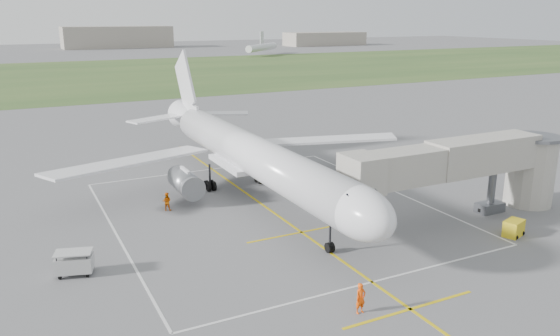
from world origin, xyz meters
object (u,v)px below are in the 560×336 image
baggage_cart (74,263)px  ramp_worker_nose (361,298)px  airliner (249,154)px  jet_bridge (476,166)px  ramp_worker_wing (167,201)px  gpu_unit (514,228)px

baggage_cart → ramp_worker_nose: bearing=-24.7°
airliner → ramp_worker_nose: size_ratio=23.91×
jet_bridge → ramp_worker_wing: (-24.35, 13.89, -3.87)m
ramp_worker_nose → baggage_cart: bearing=133.7°
airliner → gpu_unit: size_ratio=22.55×
airliner → gpu_unit: 24.90m
jet_bridge → gpu_unit: jet_bridge is taller
gpu_unit → ramp_worker_nose: (-18.32, -4.39, 0.31)m
jet_bridge → baggage_cart: (-33.71, 3.82, -3.85)m
gpu_unit → ramp_worker_nose: bearing=175.6°
ramp_worker_nose → gpu_unit: bearing=8.7°
jet_bridge → ramp_worker_nose: jet_bridge is taller
jet_bridge → gpu_unit: (-0.43, -5.04, -4.08)m
airliner → gpu_unit: bearing=-51.6°
ramp_worker_nose → ramp_worker_wing: 23.99m
airliner → baggage_cart: (-17.99, -10.43, -3.50)m
baggage_cart → ramp_worker_wing: 13.75m
gpu_unit → baggage_cart: size_ratio=0.73×
ramp_worker_wing → jet_bridge: bearing=178.6°
baggage_cart → jet_bridge: bearing=10.4°
jet_bridge → airliner: bearing=137.8°
ramp_worker_wing → gpu_unit: bearing=169.9°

